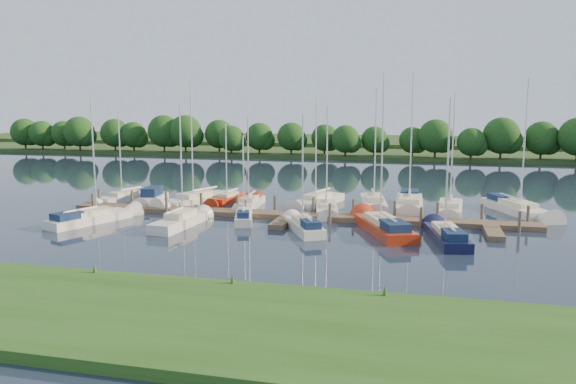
% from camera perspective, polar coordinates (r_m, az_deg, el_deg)
% --- Properties ---
extents(ground, '(260.00, 260.00, 0.00)m').
position_cam_1_polar(ground, '(40.13, -2.42, -4.82)').
color(ground, '#1A2235').
rests_on(ground, ground).
extents(near_bank, '(90.00, 10.00, 0.50)m').
position_cam_1_polar(near_bank, '(25.75, -12.59, -12.32)').
color(near_bank, '#234B15').
rests_on(near_bank, ground).
extents(dock, '(40.00, 6.00, 0.40)m').
position_cam_1_polar(dock, '(46.98, 0.06, -2.55)').
color(dock, '#4A3929').
rests_on(dock, ground).
extents(mooring_pilings, '(38.24, 2.84, 2.00)m').
position_cam_1_polar(mooring_pilings, '(47.98, 0.37, -1.82)').
color(mooring_pilings, '#473D33').
rests_on(mooring_pilings, ground).
extents(far_shore, '(180.00, 30.00, 0.60)m').
position_cam_1_polar(far_shore, '(113.35, 8.19, 4.07)').
color(far_shore, '#264219').
rests_on(far_shore, ground).
extents(distant_hill, '(220.00, 40.00, 1.40)m').
position_cam_1_polar(distant_hill, '(138.16, 9.22, 5.05)').
color(distant_hill, '#354F22').
rests_on(distant_hill, ground).
extents(treeline, '(146.22, 10.38, 8.22)m').
position_cam_1_polar(treeline, '(99.87, 8.99, 5.62)').
color(treeline, '#38281C').
rests_on(treeline, ground).
extents(sailboat_n_0, '(3.59, 7.15, 9.22)m').
position_cam_1_polar(sailboat_n_0, '(58.01, -16.32, -0.66)').
color(sailboat_n_0, silver).
rests_on(sailboat_n_0, ground).
extents(motorboat, '(2.43, 6.04, 1.88)m').
position_cam_1_polar(motorboat, '(56.58, -13.68, -0.68)').
color(motorboat, silver).
rests_on(motorboat, ground).
extents(sailboat_n_2, '(5.01, 9.41, 12.04)m').
position_cam_1_polar(sailboat_n_2, '(54.83, -9.40, -0.95)').
color(sailboat_n_2, silver).
rests_on(sailboat_n_2, ground).
extents(sailboat_n_3, '(2.40, 6.28, 8.02)m').
position_cam_1_polar(sailboat_n_3, '(55.57, -6.11, -0.75)').
color(sailboat_n_3, '#A4280F').
rests_on(sailboat_n_3, ground).
extents(sailboat_n_4, '(1.99, 6.91, 8.91)m').
position_cam_1_polar(sailboat_n_4, '(52.63, -3.91, -1.20)').
color(sailboat_n_4, silver).
rests_on(sailboat_n_4, ground).
extents(sailboat_n_5, '(4.06, 8.32, 10.67)m').
position_cam_1_polar(sailboat_n_5, '(53.62, 2.96, -1.05)').
color(sailboat_n_5, silver).
rests_on(sailboat_n_5, ground).
extents(sailboat_n_6, '(3.10, 7.75, 9.73)m').
position_cam_1_polar(sailboat_n_6, '(49.89, 3.92, -1.82)').
color(sailboat_n_6, silver).
rests_on(sailboat_n_6, ground).
extents(sailboat_n_7, '(3.26, 9.01, 11.39)m').
position_cam_1_polar(sailboat_n_7, '(52.76, 8.70, -1.31)').
color(sailboat_n_7, silver).
rests_on(sailboat_n_7, ground).
extents(sailboat_n_8, '(2.58, 10.12, 12.80)m').
position_cam_1_polar(sailboat_n_8, '(52.92, 12.20, -1.32)').
color(sailboat_n_8, silver).
rests_on(sailboat_n_8, ground).
extents(sailboat_n_9, '(2.53, 8.64, 10.95)m').
position_cam_1_polar(sailboat_n_9, '(51.55, 16.13, -1.80)').
color(sailboat_n_9, silver).
rests_on(sailboat_n_9, ground).
extents(sailboat_n_10, '(5.40, 9.51, 12.19)m').
position_cam_1_polar(sailboat_n_10, '(53.60, 22.28, -1.66)').
color(sailboat_n_10, silver).
rests_on(sailboat_n_10, ground).
extents(sailboat_s_0, '(4.40, 8.45, 10.79)m').
position_cam_1_polar(sailboat_s_0, '(48.35, -19.24, -2.57)').
color(sailboat_s_0, silver).
rests_on(sailboat_s_0, ground).
extents(sailboat_s_1, '(2.29, 7.72, 10.06)m').
position_cam_1_polar(sailboat_s_1, '(45.08, -10.81, -3.07)').
color(sailboat_s_1, silver).
rests_on(sailboat_s_1, ground).
extents(sailboat_s_2, '(2.61, 5.62, 7.38)m').
position_cam_1_polar(sailboat_s_2, '(46.22, -4.51, -2.61)').
color(sailboat_s_2, silver).
rests_on(sailboat_s_2, ground).
extents(sailboat_s_3, '(4.33, 6.81, 9.13)m').
position_cam_1_polar(sailboat_s_3, '(42.62, 1.61, -3.56)').
color(sailboat_s_3, silver).
rests_on(sailboat_s_3, ground).
extents(sailboat_s_4, '(5.37, 9.52, 12.27)m').
position_cam_1_polar(sailboat_s_4, '(42.96, 9.55, -3.57)').
color(sailboat_s_4, '#A4280F').
rests_on(sailboat_s_4, ground).
extents(sailboat_s_5, '(3.19, 8.18, 10.34)m').
position_cam_1_polar(sailboat_s_5, '(41.06, 15.75, -4.37)').
color(sailboat_s_5, black).
rests_on(sailboat_s_5, ground).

